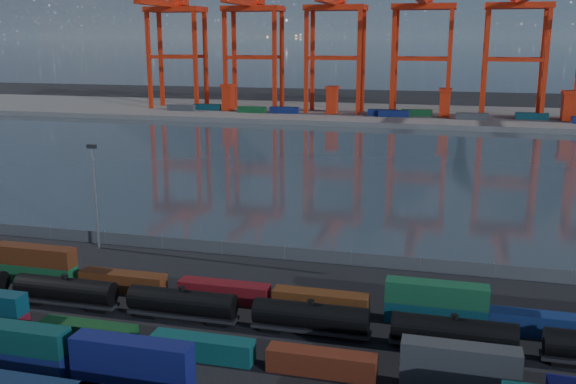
# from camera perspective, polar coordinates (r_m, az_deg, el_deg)

# --- Properties ---
(ground) EXTENTS (700.00, 700.00, 0.00)m
(ground) POSITION_cam_1_polar(r_m,az_deg,el_deg) (72.40, -6.09, -13.22)
(ground) COLOR black
(ground) RESTS_ON ground
(harbor_water) EXTENTS (700.00, 700.00, 0.00)m
(harbor_water) POSITION_cam_1_polar(r_m,az_deg,el_deg) (170.11, 6.31, 2.49)
(harbor_water) COLOR #2E3A43
(harbor_water) RESTS_ON ground
(far_quay) EXTENTS (700.00, 70.00, 2.00)m
(far_quay) POSITION_cam_1_polar(r_m,az_deg,el_deg) (273.16, 9.51, 6.78)
(far_quay) COLOR #514F4C
(far_quay) RESTS_ON ground
(container_row_south) EXTENTS (139.47, 2.40, 5.12)m
(container_row_south) POSITION_cam_1_polar(r_m,az_deg,el_deg) (60.92, -5.75, -16.34)
(container_row_south) COLOR #3A3C3F
(container_row_south) RESTS_ON ground
(container_row_mid) EXTENTS (139.46, 2.23, 4.75)m
(container_row_mid) POSITION_cam_1_polar(r_m,az_deg,el_deg) (69.09, -8.03, -13.22)
(container_row_mid) COLOR #3A3C3F
(container_row_mid) RESTS_ON ground
(container_row_north) EXTENTS (141.42, 2.38, 5.08)m
(container_row_north) POSITION_cam_1_polar(r_m,az_deg,el_deg) (81.15, -3.76, -8.70)
(container_row_north) COLOR navy
(container_row_north) RESTS_ON ground
(tanker_string) EXTENTS (137.51, 2.90, 4.15)m
(tanker_string) POSITION_cam_1_polar(r_m,az_deg,el_deg) (73.05, 2.03, -11.08)
(tanker_string) COLOR black
(tanker_string) RESTS_ON ground
(waterfront_fence) EXTENTS (160.12, 0.12, 2.20)m
(waterfront_fence) POSITION_cam_1_polar(r_m,az_deg,el_deg) (96.64, -0.30, -5.46)
(waterfront_fence) COLOR #595B5E
(waterfront_fence) RESTS_ON ground
(yard_light_mast) EXTENTS (1.60, 0.40, 16.60)m
(yard_light_mast) POSITION_cam_1_polar(r_m,az_deg,el_deg) (104.06, -16.78, 0.09)
(yard_light_mast) COLOR slate
(yard_light_mast) RESTS_ON ground
(gantry_cranes) EXTENTS (199.51, 47.06, 63.73)m
(gantry_cranes) POSITION_cam_1_polar(r_m,az_deg,el_deg) (265.51, 8.04, 14.88)
(gantry_cranes) COLOR red
(gantry_cranes) RESTS_ON ground
(quay_containers) EXTENTS (172.58, 10.99, 2.60)m
(quay_containers) POSITION_cam_1_polar(r_m,az_deg,el_deg) (259.73, 6.81, 7.04)
(quay_containers) COLOR navy
(quay_containers) RESTS_ON far_quay
(straddle_carriers) EXTENTS (140.00, 7.00, 11.10)m
(straddle_carriers) POSITION_cam_1_polar(r_m,az_deg,el_deg) (262.77, 8.82, 8.04)
(straddle_carriers) COLOR red
(straddle_carriers) RESTS_ON far_quay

